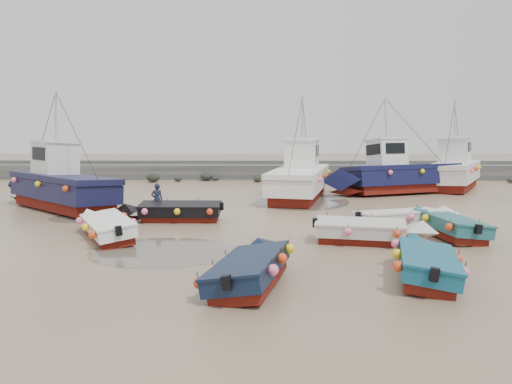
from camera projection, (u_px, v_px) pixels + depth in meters
The scene contains 18 objects.
ground at pixel (273, 236), 20.18m from camera, with size 120.00×120.00×0.00m, color tan.
seawall at pixel (269, 171), 41.89m from camera, with size 60.00×4.92×1.50m.
puddle_a at pixel (163, 252), 17.74m from camera, with size 5.28×5.28×0.01m, color #60594E.
puddle_b at pixel (352, 222), 23.20m from camera, with size 3.40×3.40×0.01m, color #60594E.
puddle_c at pixel (88, 218), 24.21m from camera, with size 3.75×3.75×0.01m, color #60594E.
puddle_d at pixel (300, 201), 29.74m from camera, with size 5.80×5.80×0.01m, color #60594E.
dinghy_0 at pixel (107, 224), 19.98m from camera, with size 3.64×5.76×1.43m.
dinghy_1 at pixel (255, 264), 14.13m from camera, with size 2.75×5.93×1.43m.
dinghy_2 at pixel (424, 259), 14.67m from camera, with size 2.61×5.60×1.43m.
dinghy_3 at pixel (407, 217), 21.47m from camera, with size 5.98×2.86×1.43m.
dinghy_4 at pixel (173, 209), 23.41m from camera, with size 6.16×2.01×1.43m.
dinghy_5 at pixel (370, 229), 18.96m from camera, with size 5.58×2.52×1.43m.
dinghy_6 at pixel (445, 222), 20.30m from camera, with size 2.25×5.85×1.43m.
cabin_boat_0 at pixel (57, 184), 26.89m from camera, with size 8.86×7.96×6.22m.
cabin_boat_1 at pixel (301, 177), 30.94m from camera, with size 4.79×11.31×6.22m.
cabin_boat_2 at pixel (394, 174), 32.65m from camera, with size 10.62×5.63×6.22m.
cabin_boat_3 at pixel (455, 170), 35.48m from camera, with size 6.29×9.15×6.22m.
person at pixel (157, 215), 24.97m from camera, with size 0.58×0.38×1.60m, color #171B32.
Camera 1 is at (-0.35, -19.78, 4.45)m, focal length 35.00 mm.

